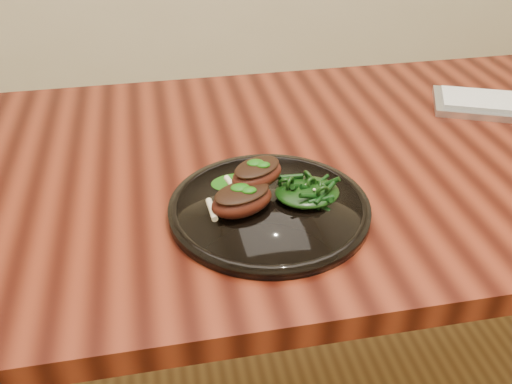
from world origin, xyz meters
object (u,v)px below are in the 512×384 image
(plate, at_px, (269,208))
(desk, at_px, (349,188))
(greens_heap, at_px, (307,188))
(lamb_chop_front, at_px, (242,199))

(plate, bearing_deg, desk, 40.49)
(plate, distance_m, greens_heap, 0.07)
(plate, bearing_deg, greens_heap, 5.19)
(desk, xyz_separation_m, lamb_chop_front, (-0.24, -0.18, 0.12))
(desk, height_order, plate, plate)
(desk, relative_size, plate, 5.18)
(greens_heap, bearing_deg, desk, 50.26)
(desk, relative_size, lamb_chop_front, 13.75)
(lamb_chop_front, bearing_deg, plate, 13.89)
(plate, bearing_deg, lamb_chop_front, -166.11)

